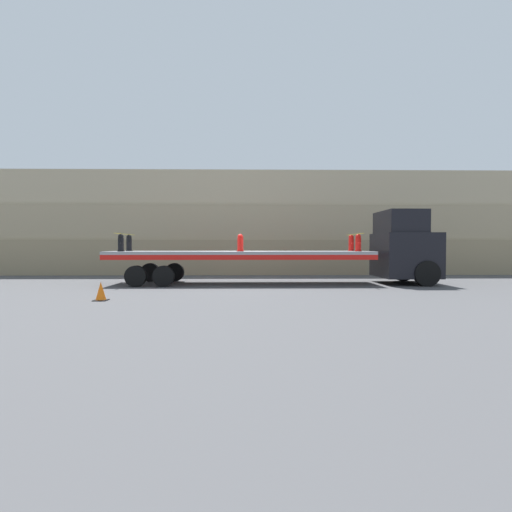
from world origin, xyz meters
The scene contains 13 objects.
ground_plane centered at (0.00, 0.00, 0.00)m, with size 120.00×120.00×0.00m, color #474749.
rock_cliff centered at (0.00, 6.65, 2.94)m, with size 60.00×3.30×5.87m.
truck_cab centered at (7.11, 0.00, 1.54)m, with size 2.28×2.75×3.11m.
flatbed_trailer centered at (-0.63, 0.00, 1.16)m, with size 10.98×2.64×1.40m.
fire_hydrant_black_near_0 centered at (-4.89, -0.56, 1.74)m, with size 0.29×0.45×0.72m.
fire_hydrant_black_far_0 centered at (-4.89, 0.56, 1.74)m, with size 0.29×0.45×0.72m.
fire_hydrant_red_near_1 centered at (0.00, -0.56, 1.74)m, with size 0.29×0.45×0.72m.
fire_hydrant_red_far_1 centered at (0.00, 0.56, 1.74)m, with size 0.29×0.45×0.72m.
fire_hydrant_red_near_2 centered at (4.89, -0.56, 1.74)m, with size 0.29×0.45×0.72m.
fire_hydrant_red_far_2 centered at (4.89, 0.56, 1.74)m, with size 0.29×0.45×0.72m.
cargo_strap_rear centered at (-4.89, 0.00, 2.12)m, with size 0.05×2.75×0.01m.
cargo_strap_middle centered at (4.89, 0.00, 2.12)m, with size 0.05×2.75×0.01m.
traffic_cone centered at (-4.03, -5.14, 0.27)m, with size 0.39×0.39×0.56m.
Camera 1 is at (0.34, -16.99, 1.61)m, focal length 28.00 mm.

